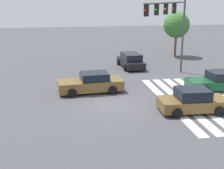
% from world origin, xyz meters
% --- Properties ---
extents(ground_plane, '(108.12, 108.12, 0.00)m').
position_xyz_m(ground_plane, '(0.00, 0.00, 0.00)').
color(ground_plane, '#47474C').
extents(crosswalk_markings, '(11.49, 7.25, 0.01)m').
position_xyz_m(crosswalk_markings, '(0.00, -7.18, 0.00)').
color(crosswalk_markings, silver).
rests_on(crosswalk_markings, ground_plane).
extents(traffic_signal_mast, '(5.32, 5.32, 6.70)m').
position_xyz_m(traffic_signal_mast, '(5.99, -5.99, 5.12)').
color(traffic_signal_mast, '#47474C').
rests_on(traffic_signal_mast, ground_plane).
extents(car_1, '(4.60, 2.23, 1.48)m').
position_xyz_m(car_1, '(10.72, -3.72, 0.71)').
color(car_1, black).
rests_on(car_1, ground_plane).
extents(car_2, '(2.26, 4.62, 1.45)m').
position_xyz_m(car_2, '(2.09, -8.67, 0.66)').
color(car_2, '#144728').
rests_on(car_2, ground_plane).
extents(car_3, '(2.31, 4.31, 1.48)m').
position_xyz_m(car_3, '(-2.02, -4.79, 0.67)').
color(car_3, brown).
rests_on(car_3, ground_plane).
extents(car_4, '(2.44, 4.92, 1.49)m').
position_xyz_m(car_4, '(3.14, 1.06, 0.68)').
color(car_4, brown).
rests_on(car_4, ground_plane).
extents(tree_corner_b, '(3.04, 3.04, 5.24)m').
position_xyz_m(tree_corner_b, '(15.79, -10.31, 3.70)').
color(tree_corner_b, brown).
rests_on(tree_corner_b, ground_plane).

